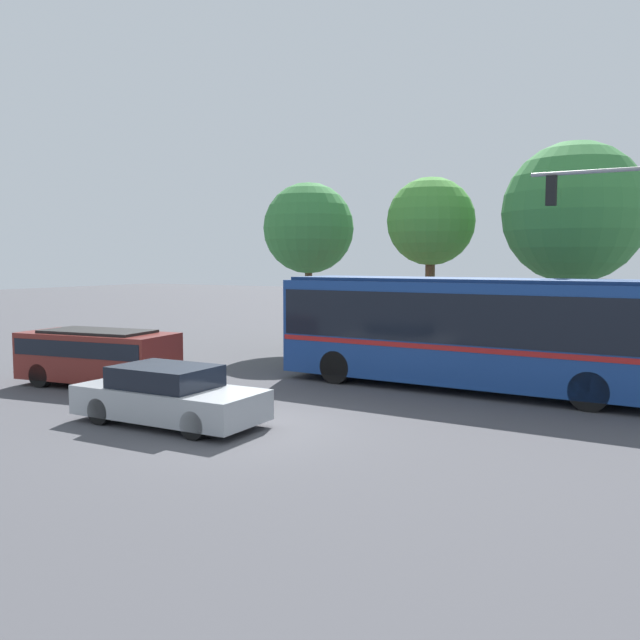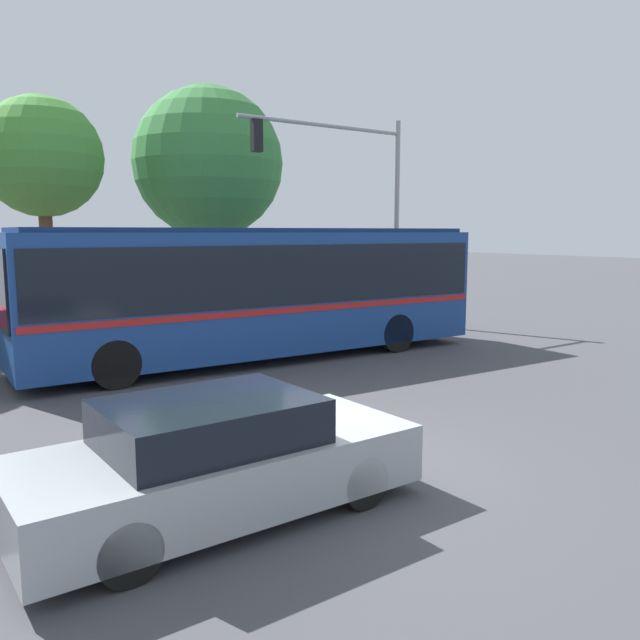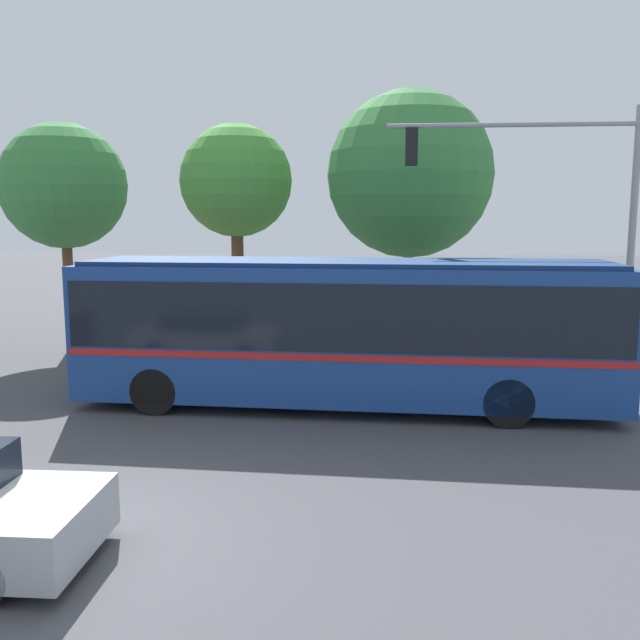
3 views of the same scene
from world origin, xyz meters
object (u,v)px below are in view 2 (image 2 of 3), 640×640
(street_tree_centre, at_px, (42,158))
(sedan_foreground, at_px, (217,460))
(city_bus, at_px, (261,285))
(street_tree_right, at_px, (208,163))
(traffic_light_pole, at_px, (359,189))

(street_tree_centre, bearing_deg, sedan_foreground, -95.30)
(city_bus, bearing_deg, street_tree_right, -102.45)
(city_bus, distance_m, traffic_light_pole, 6.44)
(city_bus, height_order, street_tree_centre, street_tree_centre)
(sedan_foreground, distance_m, street_tree_centre, 14.10)
(street_tree_right, bearing_deg, sedan_foreground, -115.45)
(sedan_foreground, xyz_separation_m, street_tree_centre, (1.23, 13.30, 4.52))
(traffic_light_pole, bearing_deg, sedan_foreground, 45.02)
(traffic_light_pole, height_order, street_tree_right, street_tree_right)
(city_bus, height_order, sedan_foreground, city_bus)
(city_bus, relative_size, sedan_foreground, 2.60)
(city_bus, distance_m, street_tree_centre, 7.70)
(sedan_foreground, bearing_deg, city_bus, 55.95)
(city_bus, height_order, street_tree_right, street_tree_right)
(sedan_foreground, relative_size, traffic_light_pole, 0.66)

